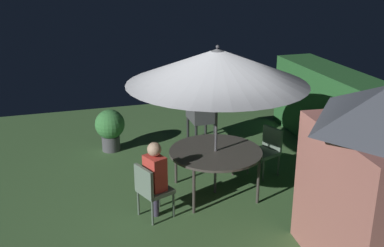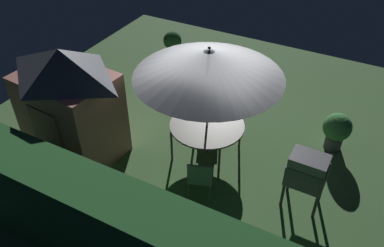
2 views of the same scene
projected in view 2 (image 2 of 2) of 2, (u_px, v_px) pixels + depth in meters
ground_plane at (211, 142)px, 9.18m from camera, size 11.00×11.00×0.00m
hedge_backdrop at (115, 229)px, 6.23m from camera, size 6.49×0.88×1.65m
garden_shed at (70, 103)px, 8.17m from camera, size 2.11×1.60×2.51m
patio_table at (207, 126)px, 8.44m from camera, size 1.59×1.59×0.79m
patio_umbrella at (209, 63)px, 7.52m from camera, size 2.96×2.96×2.60m
bbq_grill at (307, 171)px, 7.21m from camera, size 0.70×0.51×1.20m
chair_near_shed at (211, 99)px, 9.63m from camera, size 0.60×0.60×0.90m
chair_far_side at (200, 176)px, 7.58m from camera, size 0.59×0.60×0.90m
potted_plant_by_shed at (173, 44)px, 11.99m from camera, size 0.55×0.55×0.90m
potted_plant_by_grill at (337, 130)px, 8.71m from camera, size 0.62×0.62×0.90m
person_in_red at (211, 92)px, 9.40m from camera, size 0.41×0.35×1.26m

